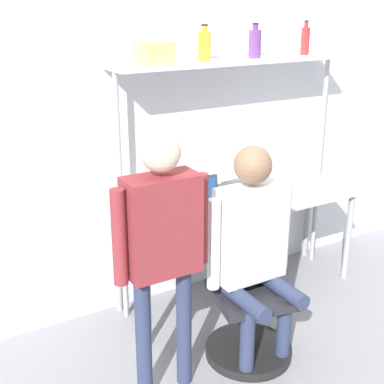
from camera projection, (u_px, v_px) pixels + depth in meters
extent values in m
plane|color=gray|center=(263.00, 312.00, 3.98)|extent=(12.00, 12.00, 0.00)
cube|color=silver|center=(218.00, 117.00, 4.06)|extent=(8.00, 0.06, 2.70)
cube|color=beige|center=(241.00, 203.00, 3.98)|extent=(1.93, 0.61, 0.03)
cylinder|color=#A5A5AA|center=(147.00, 295.00, 3.49)|extent=(0.05, 0.05, 0.75)
cylinder|color=#A5A5AA|center=(348.00, 237.00, 4.35)|extent=(0.05, 0.05, 0.75)
cylinder|color=#A5A5AA|center=(118.00, 265.00, 3.88)|extent=(0.05, 0.05, 0.75)
cylinder|color=#A5A5AA|center=(307.00, 217.00, 4.75)|extent=(0.05, 0.05, 0.75)
cube|color=white|center=(234.00, 61.00, 3.75)|extent=(1.84, 0.30, 0.02)
cylinder|color=#B2B2B7|center=(121.00, 202.00, 3.63)|extent=(0.04, 0.04, 1.79)
cylinder|color=#B2B2B7|center=(319.00, 163.00, 4.48)|extent=(0.04, 0.04, 1.79)
cylinder|color=#B7B7BC|center=(217.00, 196.00, 4.06)|extent=(0.23, 0.23, 0.01)
cylinder|color=#B7B7BC|center=(217.00, 189.00, 4.04)|extent=(0.06, 0.06, 0.11)
cube|color=#B7B7BC|center=(217.00, 161.00, 3.97)|extent=(0.58, 0.01, 0.35)
cube|color=silver|center=(218.00, 161.00, 3.96)|extent=(0.55, 0.02, 0.33)
cube|color=#333338|center=(205.00, 215.00, 3.71)|extent=(0.33, 0.24, 0.01)
cube|color=black|center=(207.00, 215.00, 3.69)|extent=(0.28, 0.13, 0.00)
cube|color=#333338|center=(198.00, 194.00, 3.75)|extent=(0.33, 0.05, 0.24)
cube|color=#194C8C|center=(198.00, 195.00, 3.74)|extent=(0.29, 0.04, 0.21)
cube|color=black|center=(237.00, 208.00, 3.84)|extent=(0.07, 0.15, 0.01)
cube|color=black|center=(237.00, 207.00, 3.84)|extent=(0.06, 0.13, 0.00)
cylinder|color=black|center=(248.00, 350.00, 3.49)|extent=(0.56, 0.56, 0.06)
cylinder|color=#4C4C51|center=(249.00, 323.00, 3.42)|extent=(0.06, 0.06, 0.36)
cube|color=#26262B|center=(251.00, 295.00, 3.35)|extent=(0.55, 0.55, 0.05)
cube|color=#26262B|center=(239.00, 245.00, 3.46)|extent=(0.41, 0.13, 0.45)
cylinder|color=#2D3856|center=(247.00, 344.00, 3.22)|extent=(0.09, 0.09, 0.47)
cylinder|color=#2D3856|center=(284.00, 330.00, 3.35)|extent=(0.09, 0.09, 0.47)
cylinder|color=#2D3856|center=(246.00, 301.00, 3.15)|extent=(0.10, 0.38, 0.10)
cylinder|color=#2D3856|center=(283.00, 289.00, 3.28)|extent=(0.10, 0.38, 0.10)
cube|color=silver|center=(250.00, 233.00, 3.24)|extent=(0.43, 0.20, 0.59)
cylinder|color=silver|center=(214.00, 245.00, 3.12)|extent=(0.08, 0.08, 0.57)
cylinder|color=silver|center=(284.00, 227.00, 3.37)|extent=(0.08, 0.08, 0.57)
sphere|color=#8C664C|center=(253.00, 165.00, 3.09)|extent=(0.23, 0.23, 0.23)
cylinder|color=#2D3856|center=(144.00, 339.00, 3.00)|extent=(0.09, 0.09, 0.78)
cylinder|color=#2D3856|center=(184.00, 326.00, 3.13)|extent=(0.09, 0.09, 0.78)
cube|color=maroon|center=(162.00, 225.00, 2.84)|extent=(0.40, 0.20, 0.55)
cylinder|color=maroon|center=(119.00, 238.00, 2.73)|extent=(0.08, 0.08, 0.53)
cylinder|color=maroon|center=(201.00, 219.00, 2.96)|extent=(0.08, 0.08, 0.53)
sphere|color=beige|center=(160.00, 152.00, 2.70)|extent=(0.21, 0.21, 0.21)
cylinder|color=gold|center=(204.00, 47.00, 3.60)|extent=(0.09, 0.09, 0.19)
cylinder|color=gold|center=(204.00, 29.00, 3.56)|extent=(0.04, 0.04, 0.04)
cylinder|color=black|center=(205.00, 25.00, 3.55)|extent=(0.04, 0.04, 0.01)
cylinder|color=maroon|center=(305.00, 41.00, 4.02)|extent=(0.07, 0.07, 0.20)
cylinder|color=maroon|center=(306.00, 25.00, 3.98)|extent=(0.03, 0.03, 0.04)
cylinder|color=black|center=(307.00, 21.00, 3.97)|extent=(0.03, 0.03, 0.01)
cylinder|color=#593372|center=(255.00, 44.00, 3.80)|extent=(0.09, 0.09, 0.19)
cylinder|color=#593372|center=(255.00, 27.00, 3.76)|extent=(0.04, 0.04, 0.04)
cylinder|color=black|center=(256.00, 24.00, 3.75)|extent=(0.04, 0.04, 0.01)
cube|color=#DBCC66|center=(154.00, 53.00, 3.43)|extent=(0.21, 0.21, 0.15)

